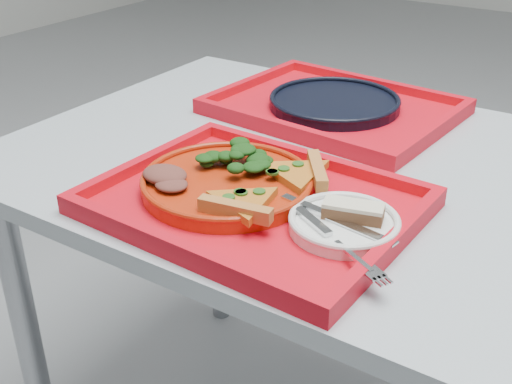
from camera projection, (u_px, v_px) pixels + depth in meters
table at (463, 239)px, 1.01m from camera, size 1.60×0.80×0.75m
tray_main at (254, 206)px, 0.94m from camera, size 0.46×0.37×0.01m
tray_far at (334, 110)px, 1.29m from camera, size 0.48×0.39×0.01m
dinner_plate at (227, 185)px, 0.97m from camera, size 0.26×0.26×0.02m
side_plate at (344, 226)px, 0.87m from camera, size 0.15×0.15×0.01m
navy_plate at (334, 104)px, 1.29m from camera, size 0.26×0.26×0.02m
pizza_slice_a at (244, 200)px, 0.89m from camera, size 0.12×0.14×0.02m
pizza_slice_b at (296, 171)px, 0.97m from camera, size 0.17×0.16×0.02m
salad_heap at (237, 154)px, 0.99m from camera, size 0.09×0.08×0.04m
meat_portion at (165, 175)px, 0.96m from camera, size 0.07×0.06×0.02m
dessert_bar at (353, 211)px, 0.87m from camera, size 0.09×0.05×0.02m
knife at (336, 219)px, 0.86m from camera, size 0.19×0.05×0.01m
fork at (335, 240)px, 0.82m from camera, size 0.17×0.11×0.01m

